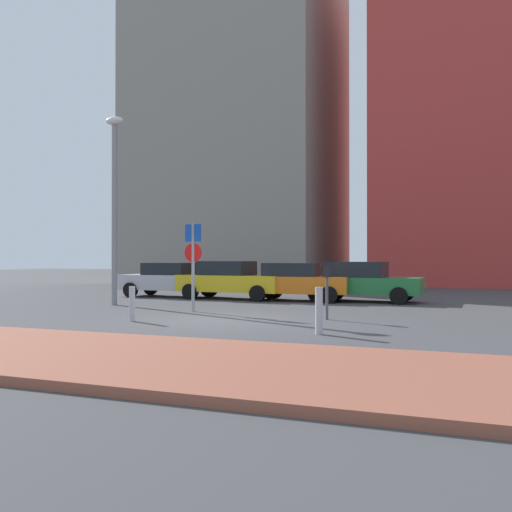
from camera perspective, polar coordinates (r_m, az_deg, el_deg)
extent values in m
plane|color=#424244|center=(14.71, -4.00, -6.80)|extent=(120.00, 120.00, 0.00)
cube|color=#93513D|center=(9.62, -19.16, -9.82)|extent=(40.00, 3.89, 0.14)
cube|color=#B7BABF|center=(23.73, -9.20, -2.77)|extent=(4.29, 1.71, 0.65)
cube|color=black|center=(23.73, -9.27, -1.35)|extent=(1.97, 1.55, 0.52)
cylinder|color=black|center=(23.83, -5.16, -3.54)|extent=(0.64, 0.23, 0.64)
cylinder|color=black|center=(22.33, -6.97, -3.76)|extent=(0.64, 0.23, 0.64)
cylinder|color=black|center=(25.19, -11.18, -3.36)|extent=(0.64, 0.23, 0.64)
cylinder|color=black|center=(23.78, -13.24, -3.54)|extent=(0.64, 0.23, 0.64)
cube|color=gold|center=(22.17, -2.53, -2.91)|extent=(4.58, 2.02, 0.68)
cube|color=black|center=(22.26, -3.13, -1.29)|extent=(2.15, 1.73, 0.57)
cylinder|color=black|center=(22.35, 1.97, -3.76)|extent=(0.65, 0.26, 0.64)
cylinder|color=black|center=(20.75, 0.16, -4.02)|extent=(0.65, 0.26, 0.64)
cylinder|color=black|center=(23.66, -4.90, -3.57)|extent=(0.65, 0.26, 0.64)
cylinder|color=black|center=(22.15, -7.08, -3.79)|extent=(0.65, 0.26, 0.64)
cube|color=orange|center=(21.23, 4.46, -3.05)|extent=(4.17, 1.83, 0.66)
cube|color=black|center=(21.27, 3.78, -1.45)|extent=(2.12, 1.61, 0.52)
cylinder|color=black|center=(21.78, 8.55, -3.84)|extent=(0.65, 0.25, 0.64)
cylinder|color=black|center=(20.15, 7.78, -4.13)|extent=(0.65, 0.25, 0.64)
cylinder|color=black|center=(22.41, 1.48, -3.75)|extent=(0.65, 0.25, 0.64)
cylinder|color=black|center=(20.83, 0.18, -4.01)|extent=(0.65, 0.25, 0.64)
cube|color=#237238|center=(21.24, 11.20, -3.08)|extent=(4.64, 2.07, 0.63)
cube|color=black|center=(21.26, 10.71, -1.41)|extent=(2.27, 1.80, 0.60)
cylinder|color=black|center=(21.89, 15.69, -3.82)|extent=(0.65, 0.25, 0.64)
cylinder|color=black|center=(20.08, 14.98, -4.14)|extent=(0.65, 0.25, 0.64)
cylinder|color=black|center=(22.52, 7.83, -3.73)|extent=(0.65, 0.25, 0.64)
cylinder|color=black|center=(20.75, 6.47, -4.02)|extent=(0.65, 0.25, 0.64)
cylinder|color=gray|center=(16.98, -6.73, -1.22)|extent=(0.10, 0.10, 2.79)
cube|color=#1447B7|center=(17.00, -6.72, 2.46)|extent=(0.55, 0.05, 0.55)
cylinder|color=red|center=(16.98, -6.73, 0.35)|extent=(0.60, 0.04, 0.60)
cylinder|color=#4C4C51|center=(14.79, 7.57, -4.49)|extent=(0.08, 0.08, 1.17)
cube|color=black|center=(14.75, 7.57, -1.69)|extent=(0.18, 0.14, 0.28)
cylinder|color=gray|center=(19.97, -14.87, 4.26)|extent=(0.20, 0.20, 6.50)
ellipsoid|color=silver|center=(20.52, -14.86, 13.77)|extent=(0.70, 0.36, 0.30)
cylinder|color=#B7B7BC|center=(14.63, -13.08, -4.99)|extent=(0.16, 0.16, 0.93)
cylinder|color=#B7B7BC|center=(11.89, 6.73, -5.82)|extent=(0.17, 0.17, 1.04)
cube|color=#BF3833|center=(41.13, 24.51, 13.90)|extent=(15.52, 15.25, 23.49)
cube|color=gray|center=(42.42, -1.22, 13.57)|extent=(13.57, 14.29, 23.69)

